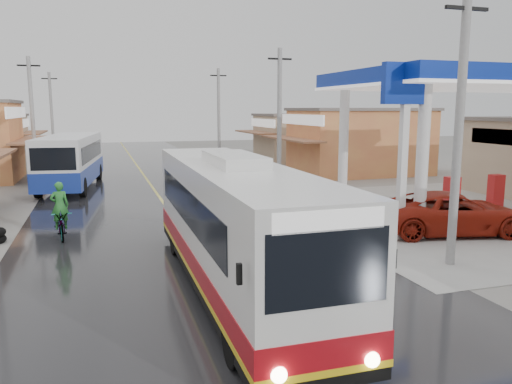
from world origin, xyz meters
TOP-DOWN VIEW (x-y plane):
  - ground at (0.00, 0.00)m, footprint 120.00×120.00m
  - road at (0.00, 15.00)m, footprint 12.00×90.00m
  - centre_line at (0.00, 15.00)m, footprint 0.15×90.00m
  - shopfronts_right at (15.00, 12.00)m, footprint 11.00×44.00m
  - utility_poles_left at (-7.00, 16.00)m, footprint 1.60×50.00m
  - utility_poles_right at (7.00, 15.00)m, footprint 1.60×36.00m
  - coach_bus at (0.28, 0.07)m, footprint 2.69×11.28m
  - second_bus at (-4.55, 19.01)m, footprint 3.66×9.54m
  - jeepney at (9.58, 3.19)m, footprint 6.12×3.83m
  - cyclist at (-4.37, 6.79)m, footprint 0.91×2.03m

SIDE VIEW (x-z plane):
  - ground at x=0.00m, z-range 0.00..0.00m
  - shopfronts_right at x=15.00m, z-range -2.40..2.40m
  - utility_poles_left at x=-7.00m, z-range -4.00..4.00m
  - utility_poles_right at x=7.00m, z-range -4.00..4.00m
  - road at x=0.00m, z-range 0.00..0.02m
  - centre_line at x=0.00m, z-range 0.02..0.03m
  - cyclist at x=-4.37m, z-range -0.36..1.75m
  - jeepney at x=9.58m, z-range 0.00..1.58m
  - second_bus at x=-4.55m, z-range 0.12..3.21m
  - coach_bus at x=0.28m, z-range -0.06..3.45m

